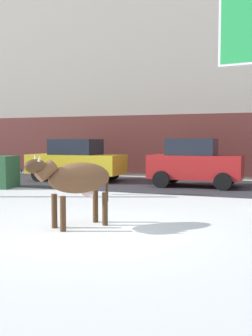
{
  "coord_description": "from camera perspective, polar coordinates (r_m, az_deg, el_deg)",
  "views": [
    {
      "loc": [
        3.21,
        -6.9,
        1.81
      ],
      "look_at": [
        -0.28,
        2.49,
        1.1
      ],
      "focal_mm": 42.77,
      "sensor_mm": 36.0,
      "label": 1
    }
  ],
  "objects": [
    {
      "name": "pedestrian_far_left",
      "position": [
        22.79,
        -14.56,
        1.57
      ],
      "size": [
        0.36,
        0.24,
        1.73
      ],
      "color": "#282833",
      "rests_on": "ground"
    },
    {
      "name": "car_red_hatchback",
      "position": [
        15.66,
        9.78,
        0.75
      ],
      "size": [
        3.5,
        1.92,
        1.86
      ],
      "color": "red",
      "rests_on": "ground"
    },
    {
      "name": "road_strip",
      "position": [
        15.98,
        8.67,
        -2.49
      ],
      "size": [
        60.0,
        5.6,
        0.01
      ],
      "primitive_type": "cube",
      "color": "#333338",
      "rests_on": "ground"
    },
    {
      "name": "ground_plane",
      "position": [
        7.82,
        -4.52,
        -9.33
      ],
      "size": [
        120.0,
        120.0,
        0.0
      ],
      "primitive_type": "plane",
      "color": "white"
    },
    {
      "name": "building_facade",
      "position": [
        22.27,
        12.13,
        16.06
      ],
      "size": [
        44.0,
        6.1,
        13.0
      ],
      "color": "#A39989",
      "rests_on": "ground"
    },
    {
      "name": "cow_brown",
      "position": [
        8.3,
        -7.03,
        -1.62
      ],
      "size": [
        1.41,
        1.8,
        1.54
      ],
      "color": "brown",
      "rests_on": "ground"
    },
    {
      "name": "car_yellow_sedan",
      "position": [
        17.79,
        -7.13,
        1.1
      ],
      "size": [
        4.2,
        1.98,
        1.84
      ],
      "color": "gold",
      "rests_on": "ground"
    }
  ]
}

